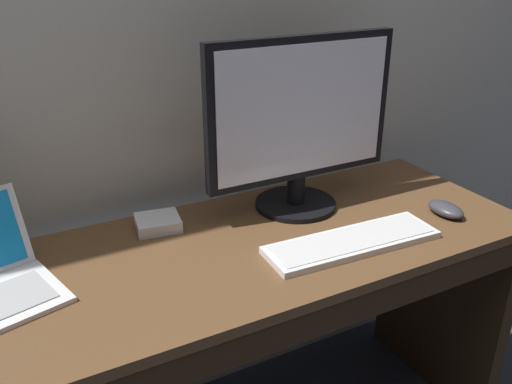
{
  "coord_description": "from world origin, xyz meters",
  "views": [
    {
      "loc": [
        -0.44,
        -1.09,
        1.45
      ],
      "look_at": [
        0.13,
        0.0,
        0.9
      ],
      "focal_mm": 38.09,
      "sensor_mm": 36.0,
      "label": 1
    }
  ],
  "objects_px": {
    "external_drive_box": "(158,223)",
    "wired_keyboard": "(352,242)",
    "external_monitor": "(301,122)",
    "computer_mouse": "(446,209)"
  },
  "relations": [
    {
      "from": "external_drive_box",
      "to": "wired_keyboard",
      "type": "bearing_deg",
      "value": -38.29
    },
    {
      "from": "external_monitor",
      "to": "computer_mouse",
      "type": "xyz_separation_m",
      "value": [
        0.35,
        -0.24,
        -0.24
      ]
    },
    {
      "from": "wired_keyboard",
      "to": "external_drive_box",
      "type": "height_order",
      "value": "external_drive_box"
    },
    {
      "from": "wired_keyboard",
      "to": "external_monitor",
      "type": "bearing_deg",
      "value": 91.33
    },
    {
      "from": "wired_keyboard",
      "to": "computer_mouse",
      "type": "xyz_separation_m",
      "value": [
        0.34,
        0.02,
        0.01
      ]
    },
    {
      "from": "external_drive_box",
      "to": "computer_mouse",
      "type": "bearing_deg",
      "value": -22.3
    },
    {
      "from": "external_monitor",
      "to": "computer_mouse",
      "type": "height_order",
      "value": "external_monitor"
    },
    {
      "from": "wired_keyboard",
      "to": "computer_mouse",
      "type": "height_order",
      "value": "computer_mouse"
    },
    {
      "from": "computer_mouse",
      "to": "external_drive_box",
      "type": "xyz_separation_m",
      "value": [
        -0.75,
        0.31,
        -0.0
      ]
    },
    {
      "from": "external_monitor",
      "to": "external_drive_box",
      "type": "xyz_separation_m",
      "value": [
        -0.4,
        0.07,
        -0.24
      ]
    }
  ]
}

